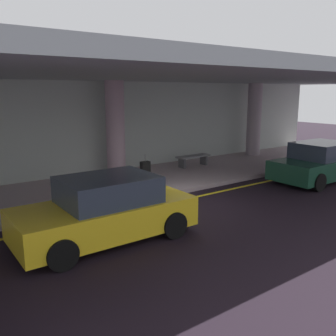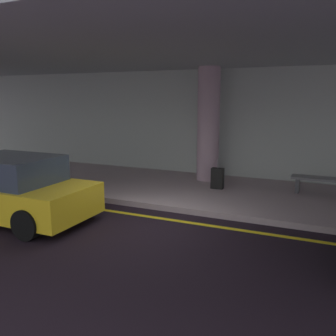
# 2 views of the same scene
# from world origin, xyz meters

# --- Properties ---
(ground_plane) EXTENTS (60.00, 60.00, 0.00)m
(ground_plane) POSITION_xyz_m (0.00, 0.00, 0.00)
(ground_plane) COLOR black
(sidewalk) EXTENTS (26.00, 4.20, 0.15)m
(sidewalk) POSITION_xyz_m (0.00, 3.10, 0.07)
(sidewalk) COLOR #A79498
(sidewalk) RESTS_ON ground
(lane_stripe_yellow) EXTENTS (26.00, 0.14, 0.01)m
(lane_stripe_yellow) POSITION_xyz_m (0.00, 0.46, 0.00)
(lane_stripe_yellow) COLOR yellow
(lane_stripe_yellow) RESTS_ON ground
(support_column_far_left) EXTENTS (0.72, 0.72, 3.65)m
(support_column_far_left) POSITION_xyz_m (0.00, 4.33, 1.97)
(support_column_far_left) COLOR #AC8E9D
(support_column_far_left) RESTS_ON sidewalk
(support_column_left_mid) EXTENTS (0.72, 0.72, 3.65)m
(support_column_left_mid) POSITION_xyz_m (8.00, 4.33, 1.97)
(support_column_left_mid) COLOR #A3939D
(support_column_left_mid) RESTS_ON sidewalk
(ceiling_overhang) EXTENTS (28.00, 13.20, 0.30)m
(ceiling_overhang) POSITION_xyz_m (0.00, 2.60, 3.95)
(ceiling_overhang) COLOR #939DA1
(ceiling_overhang) RESTS_ON support_column_far_left
(terminal_back_wall) EXTENTS (26.00, 0.30, 3.80)m
(terminal_back_wall) POSITION_xyz_m (0.00, 5.35, 1.90)
(terminal_back_wall) COLOR #ACB6AF
(terminal_back_wall) RESTS_ON ground
(car_dark_green) EXTENTS (4.10, 1.92, 1.50)m
(car_dark_green) POSITION_xyz_m (6.08, -0.66, 0.71)
(car_dark_green) COLOR #173E2C
(car_dark_green) RESTS_ON ground
(car_yellow_taxi) EXTENTS (4.10, 1.92, 1.50)m
(car_yellow_taxi) POSITION_xyz_m (-3.12, -0.99, 0.71)
(car_yellow_taxi) COLOR yellow
(car_yellow_taxi) RESTS_ON ground
(suitcase_upright_primary) EXTENTS (0.36, 0.22, 0.90)m
(suitcase_upright_primary) POSITION_xyz_m (0.66, 3.26, 0.46)
(suitcase_upright_primary) COLOR black
(suitcase_upright_primary) RESTS_ON sidewalk
(bench_metal) EXTENTS (1.60, 0.50, 0.48)m
(bench_metal) POSITION_xyz_m (3.51, 3.81, 0.50)
(bench_metal) COLOR slate
(bench_metal) RESTS_ON sidewalk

